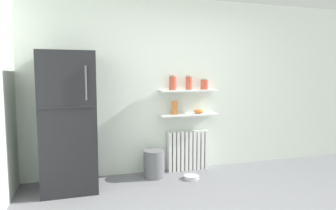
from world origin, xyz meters
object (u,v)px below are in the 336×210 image
Objects in this scene: storage_jar_0 at (173,83)px; pet_food_bowl at (191,177)px; refrigerator at (69,121)px; storage_jar_2 at (204,84)px; storage_jar_1 at (189,83)px; radiator at (188,151)px; vase at (175,108)px; trash_bin at (154,164)px; shelf_bowl at (199,111)px.

storage_jar_0 is 1.01× the size of pet_food_bowl.
storage_jar_2 is (1.97, 0.23, 0.45)m from refrigerator.
storage_jar_1 reaches higher than pet_food_bowl.
radiator is 2.94× the size of storage_jar_0.
radiator is at bearing 7.74° from vase.
storage_jar_0 is 1.21m from trash_bin.
refrigerator is at bearing -171.11° from vase.
shelf_bowl is at bearing 0.00° from vase.
storage_jar_2 is 0.42m from shelf_bowl.
storage_jar_0 is at bearing 180.00° from storage_jar_2.
vase is at bearing -0.00° from storage_jar_0.
storage_jar_0 is at bearing 9.08° from refrigerator.
radiator is 3.84× the size of storage_jar_2.
storage_jar_0 is (1.46, 0.23, 0.47)m from refrigerator.
refrigerator reaches higher than shelf_bowl.
storage_jar_0 is at bearing 24.15° from trash_bin.
storage_jar_0 is at bearing 180.00° from storage_jar_1.
shelf_bowl is at bearing -0.00° from storage_jar_1.
storage_jar_2 reaches higher than trash_bin.
storage_jar_2 is 0.82× the size of vase.
vase reaches higher than radiator.
refrigerator is 1.52m from vase.
radiator is 0.63m from shelf_bowl.
trash_bin is at bearing -155.85° from storage_jar_0.
refrigerator is 8.60× the size of vase.
trash_bin is 1.82× the size of pet_food_bowl.
refrigerator is 1.90m from shelf_bowl.
storage_jar_0 is (-0.25, -0.03, 1.05)m from radiator.
storage_jar_1 is at bearing 7.76° from refrigerator.
storage_jar_0 is 1.02× the size of storage_jar_1.
refrigerator is 1.83m from radiator.
vase is 0.52× the size of trash_bin.
shelf_bowl reaches higher than pet_food_bowl.
refrigerator is at bearing 175.09° from pet_food_bowl.
storage_jar_1 is at bearing 0.00° from vase.
trash_bin is (-0.83, -0.15, -1.13)m from storage_jar_2.
shelf_bowl is at bearing 11.05° from trash_bin.
trash_bin is at bearing -163.07° from radiator.
storage_jar_1 is at bearing 0.00° from storage_jar_0.
vase is 0.87m from trash_bin.
pet_food_bowl is at bearing -71.37° from vase.
storage_jar_2 is at bearing -6.78° from radiator.
vase is (-0.47, 0.00, -0.34)m from storage_jar_2.
refrigerator reaches higher than radiator.
storage_jar_2 is at bearing 0.00° from shelf_bowl.
radiator is 1.62× the size of trash_bin.
storage_jar_1 reaches higher than shelf_bowl.
storage_jar_1 is 1.47× the size of shelf_bowl.
vase reaches higher than pet_food_bowl.
trash_bin is (-0.58, -0.18, -0.11)m from radiator.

